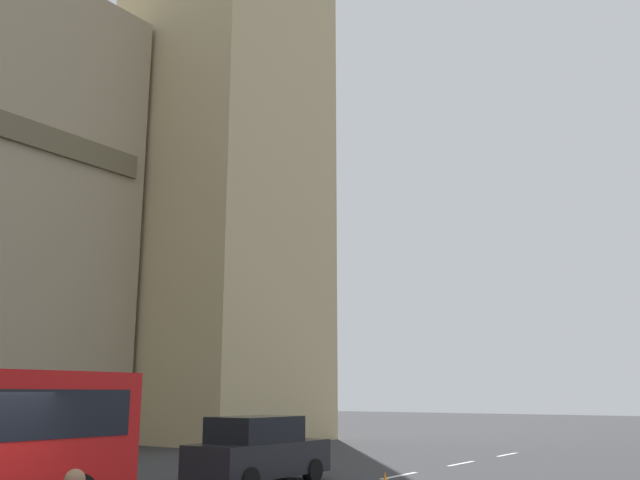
% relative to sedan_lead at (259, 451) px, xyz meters
% --- Properties ---
extents(sedan_lead, '(4.40, 1.86, 1.85)m').
position_rel_sedan_lead_xyz_m(sedan_lead, '(0.00, 0.00, 0.00)').
color(sedan_lead, black).
rests_on(sedan_lead, ground_plane).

